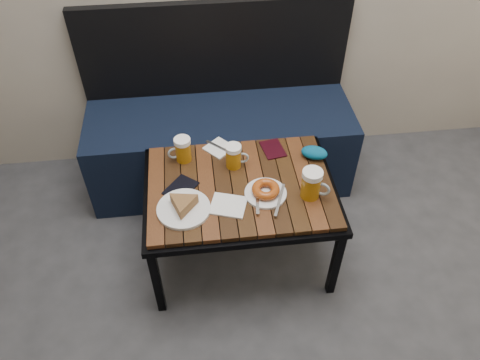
{
  "coord_description": "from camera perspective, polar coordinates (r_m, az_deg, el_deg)",
  "views": [
    {
      "loc": [
        -0.39,
        -0.23,
        1.92
      ],
      "look_at": [
        -0.22,
        1.19,
        0.5
      ],
      "focal_mm": 35.0,
      "sensor_mm": 36.0,
      "label": 1
    }
  ],
  "objects": [
    {
      "name": "napkin_right",
      "position": [
        1.95,
        -1.44,
        -3.12
      ],
      "size": [
        0.17,
        0.16,
        0.01
      ],
      "rotation": [
        0.0,
        0.0,
        -0.32
      ],
      "color": "white",
      "rests_on": "cafe_table"
    },
    {
      "name": "beer_mug_right",
      "position": [
        1.96,
        8.75,
        -0.48
      ],
      "size": [
        0.13,
        0.11,
        0.14
      ],
      "rotation": [
        0.0,
        0.0,
        -0.51
      ],
      "color": "#A7680D",
      "rests_on": "cafe_table"
    },
    {
      "name": "passport_burgundy",
      "position": [
        2.21,
        4.03,
        3.79
      ],
      "size": [
        0.12,
        0.15,
        0.01
      ],
      "primitive_type": "cube",
      "rotation": [
        0.0,
        0.0,
        0.17
      ],
      "color": "black",
      "rests_on": "cafe_table"
    },
    {
      "name": "passport_navy",
      "position": [
        2.03,
        -7.23,
        -1.0
      ],
      "size": [
        0.17,
        0.17,
        0.01
      ],
      "primitive_type": "cube",
      "rotation": [
        0.0,
        0.0,
        -0.69
      ],
      "color": "black",
      "rests_on": "cafe_table"
    },
    {
      "name": "beer_mug_left",
      "position": [
        2.13,
        -7.02,
        3.71
      ],
      "size": [
        0.11,
        0.08,
        0.12
      ],
      "rotation": [
        0.0,
        0.0,
        3.34
      ],
      "color": "#A7680D",
      "rests_on": "cafe_table"
    },
    {
      "name": "plate_pie",
      "position": [
        1.93,
        -6.93,
        -3.17
      ],
      "size": [
        0.22,
        0.22,
        0.06
      ],
      "color": "white",
      "rests_on": "cafe_table"
    },
    {
      "name": "beer_mug_centre",
      "position": [
        2.08,
        -0.75,
        2.93
      ],
      "size": [
        0.11,
        0.08,
        0.12
      ],
      "rotation": [
        0.0,
        0.0,
        -0.1
      ],
      "color": "#A7680D",
      "rests_on": "cafe_table"
    },
    {
      "name": "plate_bagel",
      "position": [
        1.98,
        3.16,
        -1.36
      ],
      "size": [
        0.18,
        0.23,
        0.05
      ],
      "color": "white",
      "rests_on": "cafe_table"
    },
    {
      "name": "bench",
      "position": [
        2.59,
        -2.41,
        5.16
      ],
      "size": [
        1.4,
        0.5,
        0.95
      ],
      "color": "black",
      "rests_on": "ground"
    },
    {
      "name": "knit_pouch",
      "position": [
        2.17,
        9.04,
        3.31
      ],
      "size": [
        0.14,
        0.12,
        0.05
      ],
      "primitive_type": "ellipsoid",
      "rotation": [
        0.0,
        0.0,
        -0.4
      ],
      "color": "navy",
      "rests_on": "cafe_table"
    },
    {
      "name": "napkin_left",
      "position": [
        2.21,
        -2.57,
        3.93
      ],
      "size": [
        0.16,
        0.16,
        0.01
      ],
      "rotation": [
        0.0,
        0.0,
        0.73
      ],
      "color": "white",
      "rests_on": "cafe_table"
    },
    {
      "name": "cafe_table",
      "position": [
        2.07,
        -0.0,
        -1.42
      ],
      "size": [
        0.84,
        0.62,
        0.47
      ],
      "color": "black",
      "rests_on": "ground"
    }
  ]
}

